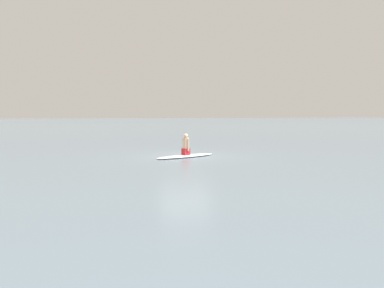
# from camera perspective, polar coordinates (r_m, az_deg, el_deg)

# --- Properties ---
(ground_plane) EXTENTS (400.00, 400.00, 0.00)m
(ground_plane) POSITION_cam_1_polar(r_m,az_deg,el_deg) (18.05, -0.90, -1.81)
(ground_plane) COLOR slate
(surfboard) EXTENTS (1.95, 3.32, 0.10)m
(surfboard) POSITION_cam_1_polar(r_m,az_deg,el_deg) (17.62, -0.92, -1.79)
(surfboard) COLOR white
(surfboard) RESTS_ON ground
(person_paddler) EXTENTS (0.42, 0.40, 0.98)m
(person_paddler) POSITION_cam_1_polar(r_m,az_deg,el_deg) (17.57, -0.92, -0.19)
(person_paddler) COLOR #A51E23
(person_paddler) RESTS_ON surfboard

